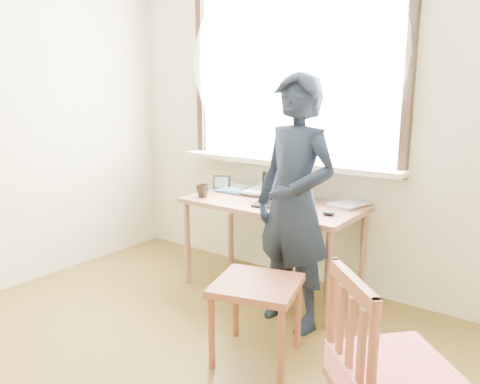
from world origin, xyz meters
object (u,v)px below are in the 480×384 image
Objects in this scene: mug_dark at (203,191)px; person at (295,204)px; mug_white at (269,188)px; work_chair at (257,294)px; laptop at (280,197)px; desk at (272,211)px; side_chair at (389,381)px.

person is (0.88, -0.15, 0.06)m from mug_dark.
mug_white is 1.18m from work_chair.
person is at bearing -45.27° from laptop.
desk is 1.81m from side_chair.
mug_white is (-0.22, 0.21, 0.00)m from laptop.
person reaches higher than work_chair.
mug_dark is at bearing 146.12° from work_chair.
laptop is at bearing 113.92° from work_chair.
mug_dark is 0.19× the size of work_chair.
desk is at bearing 136.32° from side_chair.
side_chair is (1.81, -1.06, -0.28)m from mug_dark.
desk is at bearing 150.52° from person.
mug_white is 0.51m from mug_dark.
work_chair is (0.92, -0.62, -0.35)m from mug_dark.
laptop is 1.74m from side_chair.
laptop is at bearing -42.60° from mug_white.
mug_dark is at bearing 149.59° from side_chair.
work_chair is (0.42, -0.81, -0.23)m from desk.
mug_white is at bearing 135.62° from side_chair.
laptop is 0.67× the size of work_chair.
mug_dark is at bearing -159.67° from desk.
person is at bearing -9.53° from mug_dark.
person reaches higher than mug_white.
person is at bearing 135.49° from side_chair.
mug_white is (-0.14, 0.17, 0.12)m from desk.
work_chair is 0.99m from side_chair.
laptop is 2.70× the size of mug_white.
laptop is (0.08, -0.04, 0.12)m from desk.
mug_dark is 0.07× the size of person.
mug_dark is 2.11m from side_chair.
mug_white is at bearing 129.99° from desk.
laptop is 0.60m from mug_dark.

